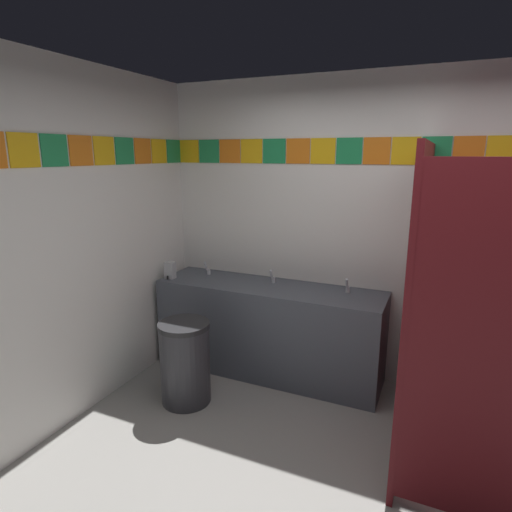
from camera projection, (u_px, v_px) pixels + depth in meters
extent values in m
plane|color=gray|center=(330.00, 509.00, 2.42)|extent=(8.79, 8.79, 0.00)
cube|color=white|center=(386.00, 235.00, 3.58)|extent=(4.00, 0.08, 2.62)
cube|color=yellow|center=(189.00, 151.00, 4.12)|extent=(0.21, 0.01, 0.21)
cube|color=#1E8C4C|center=(209.00, 151.00, 4.03)|extent=(0.21, 0.01, 0.21)
cube|color=orange|center=(230.00, 151.00, 3.95)|extent=(0.21, 0.01, 0.21)
cube|color=yellow|center=(251.00, 151.00, 3.86)|extent=(0.21, 0.01, 0.21)
cube|color=#1E8C4C|center=(274.00, 151.00, 3.77)|extent=(0.21, 0.01, 0.21)
cube|color=orange|center=(298.00, 151.00, 3.68)|extent=(0.21, 0.01, 0.21)
cube|color=yellow|center=(323.00, 151.00, 3.59)|extent=(0.21, 0.01, 0.21)
cube|color=#1E8C4C|center=(349.00, 151.00, 3.51)|extent=(0.21, 0.01, 0.21)
cube|color=orange|center=(377.00, 151.00, 3.42)|extent=(0.21, 0.01, 0.21)
cube|color=yellow|center=(406.00, 151.00, 3.33)|extent=(0.21, 0.01, 0.21)
cube|color=#1E8C4C|center=(436.00, 151.00, 3.24)|extent=(0.21, 0.01, 0.21)
cube|color=orange|center=(469.00, 151.00, 3.15)|extent=(0.21, 0.01, 0.21)
cube|color=yellow|center=(503.00, 151.00, 3.06)|extent=(0.21, 0.01, 0.21)
cube|color=white|center=(47.00, 253.00, 2.92)|extent=(0.08, 3.21, 2.62)
cube|color=yellow|center=(24.00, 150.00, 2.64)|extent=(0.01, 0.21, 0.21)
cube|color=#1E8C4C|center=(55.00, 150.00, 2.84)|extent=(0.01, 0.21, 0.21)
cube|color=orange|center=(81.00, 151.00, 3.05)|extent=(0.01, 0.21, 0.21)
cube|color=yellow|center=(104.00, 151.00, 3.25)|extent=(0.01, 0.21, 0.21)
cube|color=#1E8C4C|center=(125.00, 151.00, 3.46)|extent=(0.01, 0.21, 0.21)
cube|color=orange|center=(143.00, 151.00, 3.66)|extent=(0.01, 0.21, 0.21)
cube|color=yellow|center=(159.00, 151.00, 3.86)|extent=(0.01, 0.21, 0.21)
cube|color=#1E8C4C|center=(174.00, 151.00, 4.07)|extent=(0.01, 0.21, 0.21)
cube|color=#4C515B|center=(268.00, 329.00, 3.87)|extent=(2.04, 0.56, 0.83)
cube|color=#4C515B|center=(279.00, 282.00, 4.02)|extent=(2.04, 0.03, 0.08)
cylinder|color=white|center=(201.00, 284.00, 4.03)|extent=(0.34, 0.34, 0.10)
cylinder|color=white|center=(267.00, 293.00, 3.76)|extent=(0.34, 0.34, 0.10)
cylinder|color=white|center=(344.00, 304.00, 3.49)|extent=(0.34, 0.34, 0.10)
cylinder|color=silver|center=(209.00, 272.00, 4.14)|extent=(0.04, 0.04, 0.05)
cylinder|color=silver|center=(206.00, 266.00, 4.07)|extent=(0.02, 0.06, 0.09)
cylinder|color=silver|center=(273.00, 280.00, 3.87)|extent=(0.04, 0.04, 0.05)
cylinder|color=silver|center=(271.00, 274.00, 3.81)|extent=(0.02, 0.06, 0.09)
cylinder|color=silver|center=(348.00, 290.00, 3.60)|extent=(0.04, 0.04, 0.05)
cylinder|color=silver|center=(347.00, 283.00, 3.54)|extent=(0.02, 0.06, 0.09)
cube|color=#B7BABF|center=(170.00, 270.00, 3.99)|extent=(0.09, 0.07, 0.16)
cylinder|color=black|center=(168.00, 278.00, 3.96)|extent=(0.02, 0.02, 0.03)
cube|color=maroon|center=(414.00, 300.00, 2.84)|extent=(0.04, 1.45, 2.05)
cube|color=maroon|center=(502.00, 357.00, 2.04)|extent=(0.90, 0.04, 1.88)
cylinder|color=silver|center=(409.00, 323.00, 2.19)|extent=(0.02, 0.02, 0.10)
cylinder|color=white|center=(501.00, 407.00, 3.06)|extent=(0.38, 0.38, 0.40)
torus|color=white|center=(505.00, 380.00, 3.01)|extent=(0.39, 0.39, 0.05)
cube|color=white|center=(505.00, 348.00, 3.16)|extent=(0.34, 0.17, 0.34)
cylinder|color=#333338|center=(185.00, 365.00, 3.42)|extent=(0.40, 0.40, 0.64)
cylinder|color=#262628|center=(184.00, 325.00, 3.34)|extent=(0.41, 0.41, 0.04)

